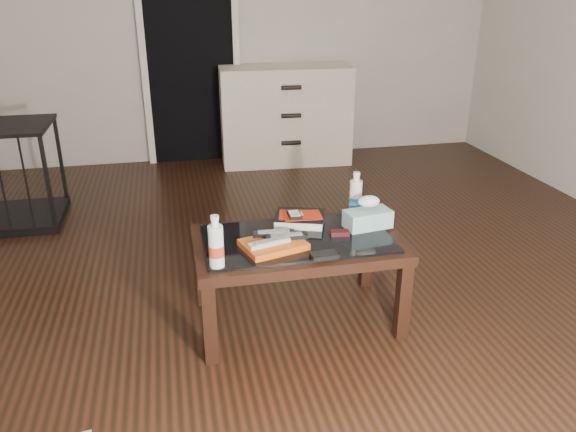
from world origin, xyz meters
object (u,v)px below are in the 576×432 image
Objects in this scene: coffee_table at (297,249)px; tissue_box at (368,219)px; dresser at (285,115)px; water_bottle_right at (356,194)px; water_bottle_left at (216,241)px; textbook at (300,219)px.

tissue_box is at bearing 7.26° from coffee_table.
water_bottle_right is (-0.15, -2.50, 0.13)m from dresser.
dresser is 2.51m from water_bottle_right.
water_bottle_right reaches higher than tissue_box.
coffee_table is 4.20× the size of water_bottle_right.
water_bottle_left is at bearing -150.94° from water_bottle_right.
tissue_box is (0.38, 0.05, 0.11)m from coffee_table.
water_bottle_left is 0.89m from water_bottle_right.
coffee_table is 2.77m from dresser.
coffee_table is 4.35× the size of tissue_box.
tissue_box is at bearing -89.96° from dresser.
coffee_table is at bearing -87.83° from textbook.
tissue_box is (0.78, 0.26, -0.07)m from water_bottle_left.
dresser is 2.59m from textbook.
water_bottle_left is 1.00× the size of water_bottle_right.
water_bottle_left is (-0.93, -2.93, 0.13)m from dresser.
dresser is at bearing 72.47° from water_bottle_left.
tissue_box is at bearing -1.93° from textbook.
dresser is 2.68m from tissue_box.
textbook is at bearing 73.05° from coffee_table.
textbook is 1.05× the size of water_bottle_left.
textbook is at bearing 150.16° from tissue_box.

